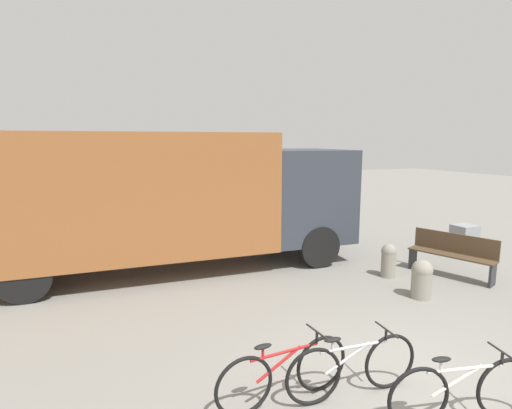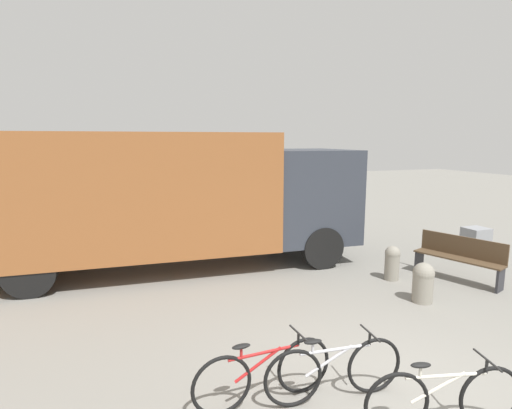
{
  "view_description": "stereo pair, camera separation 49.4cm",
  "coord_description": "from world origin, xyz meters",
  "px_view_note": "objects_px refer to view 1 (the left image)",
  "views": [
    {
      "loc": [
        -3.65,
        -3.31,
        3.07
      ],
      "look_at": [
        -0.35,
        4.24,
        1.74
      ],
      "focal_mm": 28.0,
      "sensor_mm": 36.0,
      "label": 1
    },
    {
      "loc": [
        -3.19,
        -3.49,
        3.07
      ],
      "look_at": [
        -0.35,
        4.24,
        1.74
      ],
      "focal_mm": 28.0,
      "sensor_mm": 36.0,
      "label": 2
    }
  ],
  "objects_px": {
    "delivery_truck": "(163,195)",
    "bicycle_far": "(462,391)",
    "bicycle_middle": "(353,367)",
    "bollard_far_bench": "(389,259)",
    "bicycle_near": "(284,373)",
    "utility_box": "(464,240)",
    "park_bench": "(452,253)",
    "bollard_near_bench": "(422,278)"
  },
  "relations": [
    {
      "from": "bicycle_near",
      "to": "bollard_near_bench",
      "type": "xyz_separation_m",
      "value": [
        3.94,
        1.74,
        0.03
      ]
    },
    {
      "from": "bollard_near_bench",
      "to": "bollard_far_bench",
      "type": "bearing_deg",
      "value": 77.91
    },
    {
      "from": "utility_box",
      "to": "delivery_truck",
      "type": "bearing_deg",
      "value": 165.36
    },
    {
      "from": "bicycle_middle",
      "to": "utility_box",
      "type": "height_order",
      "value": "utility_box"
    },
    {
      "from": "bollard_near_bench",
      "to": "bollard_far_bench",
      "type": "relative_size",
      "value": 1.01
    },
    {
      "from": "bicycle_near",
      "to": "bicycle_far",
      "type": "height_order",
      "value": "same"
    },
    {
      "from": "delivery_truck",
      "to": "bollard_near_bench",
      "type": "relative_size",
      "value": 11.86
    },
    {
      "from": "delivery_truck",
      "to": "bicycle_middle",
      "type": "relative_size",
      "value": 5.21
    },
    {
      "from": "bollard_near_bench",
      "to": "bicycle_far",
      "type": "bearing_deg",
      "value": -129.44
    },
    {
      "from": "park_bench",
      "to": "delivery_truck",
      "type": "bearing_deg",
      "value": 42.82
    },
    {
      "from": "delivery_truck",
      "to": "bicycle_middle",
      "type": "height_order",
      "value": "delivery_truck"
    },
    {
      "from": "delivery_truck",
      "to": "bicycle_near",
      "type": "relative_size",
      "value": 5.2
    },
    {
      "from": "park_bench",
      "to": "bicycle_near",
      "type": "relative_size",
      "value": 1.06
    },
    {
      "from": "bicycle_far",
      "to": "bollard_far_bench",
      "type": "relative_size",
      "value": 2.24
    },
    {
      "from": "bicycle_near",
      "to": "bicycle_far",
      "type": "xyz_separation_m",
      "value": [
        1.61,
        -1.08,
        0.0
      ]
    },
    {
      "from": "park_bench",
      "to": "bollard_far_bench",
      "type": "height_order",
      "value": "park_bench"
    },
    {
      "from": "delivery_truck",
      "to": "bicycle_middle",
      "type": "xyz_separation_m",
      "value": [
        1.13,
        -5.77,
        -1.42
      ]
    },
    {
      "from": "park_bench",
      "to": "bollard_near_bench",
      "type": "xyz_separation_m",
      "value": [
        -1.64,
        -0.71,
        -0.13
      ]
    },
    {
      "from": "delivery_truck",
      "to": "bicycle_near",
      "type": "distance_m",
      "value": 5.73
    },
    {
      "from": "bicycle_middle",
      "to": "bollard_near_bench",
      "type": "xyz_separation_m",
      "value": [
        3.13,
        1.97,
        0.03
      ]
    },
    {
      "from": "park_bench",
      "to": "bicycle_middle",
      "type": "height_order",
      "value": "park_bench"
    },
    {
      "from": "bollard_far_bench",
      "to": "utility_box",
      "type": "xyz_separation_m",
      "value": [
        3.12,
        0.59,
        -0.01
      ]
    },
    {
      "from": "park_bench",
      "to": "bicycle_far",
      "type": "xyz_separation_m",
      "value": [
        -3.96,
        -3.53,
        -0.16
      ]
    },
    {
      "from": "delivery_truck",
      "to": "bollard_far_bench",
      "type": "height_order",
      "value": "delivery_truck"
    },
    {
      "from": "bicycle_middle",
      "to": "bollard_far_bench",
      "type": "relative_size",
      "value": 2.29
    },
    {
      "from": "bollard_near_bench",
      "to": "utility_box",
      "type": "height_order",
      "value": "utility_box"
    },
    {
      "from": "bicycle_middle",
      "to": "bicycle_far",
      "type": "relative_size",
      "value": 1.02
    },
    {
      "from": "bollard_near_bench",
      "to": "bicycle_near",
      "type": "bearing_deg",
      "value": -156.13
    },
    {
      "from": "delivery_truck",
      "to": "bicycle_near",
      "type": "height_order",
      "value": "delivery_truck"
    },
    {
      "from": "delivery_truck",
      "to": "bicycle_middle",
      "type": "distance_m",
      "value": 6.05
    },
    {
      "from": "bicycle_near",
      "to": "park_bench",
      "type": "bearing_deg",
      "value": 20.96
    },
    {
      "from": "bollard_far_bench",
      "to": "park_bench",
      "type": "bearing_deg",
      "value": -20.42
    },
    {
      "from": "delivery_truck",
      "to": "bicycle_far",
      "type": "relative_size",
      "value": 5.33
    },
    {
      "from": "park_bench",
      "to": "bicycle_far",
      "type": "distance_m",
      "value": 5.31
    },
    {
      "from": "bicycle_middle",
      "to": "bollard_far_bench",
      "type": "xyz_separation_m",
      "value": [
        3.39,
        3.18,
        0.04
      ]
    },
    {
      "from": "park_bench",
      "to": "bollard_near_bench",
      "type": "distance_m",
      "value": 1.79
    },
    {
      "from": "bicycle_middle",
      "to": "utility_box",
      "type": "relative_size",
      "value": 2.16
    },
    {
      "from": "bollard_far_bench",
      "to": "delivery_truck",
      "type": "bearing_deg",
      "value": 150.21
    },
    {
      "from": "bicycle_middle",
      "to": "bicycle_far",
      "type": "xyz_separation_m",
      "value": [
        0.81,
        -0.86,
        0.0
      ]
    },
    {
      "from": "park_bench",
      "to": "bicycle_far",
      "type": "relative_size",
      "value": 1.09
    },
    {
      "from": "bicycle_far",
      "to": "utility_box",
      "type": "bearing_deg",
      "value": 53.15
    },
    {
      "from": "utility_box",
      "to": "bicycle_middle",
      "type": "bearing_deg",
      "value": -149.9
    }
  ]
}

